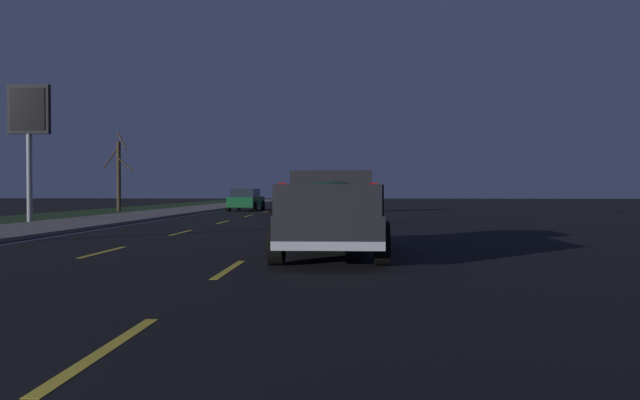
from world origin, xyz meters
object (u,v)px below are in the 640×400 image
object	(u,v)px
sedan_red	(291,200)
gas_price_sign	(29,120)
sedan_green	(246,200)
bare_tree_far	(119,173)
pickup_truck	(331,210)

from	to	relation	value
sedan_red	gas_price_sign	xyz separation A→B (m)	(-11.20, 10.61, 3.79)
sedan_green	bare_tree_far	world-z (taller)	bare_tree_far
bare_tree_far	gas_price_sign	bearing A→B (deg)	-173.74
pickup_truck	sedan_green	xyz separation A→B (m)	(27.06, 6.88, -0.20)
pickup_truck	gas_price_sign	bearing A→B (deg)	48.92
sedan_green	bare_tree_far	distance (m)	8.84
sedan_red	bare_tree_far	xyz separation A→B (m)	(2.24, 12.08, 1.80)
gas_price_sign	sedan_green	bearing A→B (deg)	-25.30
gas_price_sign	bare_tree_far	world-z (taller)	gas_price_sign
pickup_truck	sedan_red	distance (m)	23.58
gas_price_sign	bare_tree_far	size ratio (longest dim) A/B	1.13
gas_price_sign	bare_tree_far	bearing A→B (deg)	6.26
sedan_red	sedan_green	size ratio (longest dim) A/B	0.99
gas_price_sign	bare_tree_far	distance (m)	13.66
pickup_truck	bare_tree_far	bearing A→B (deg)	31.05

